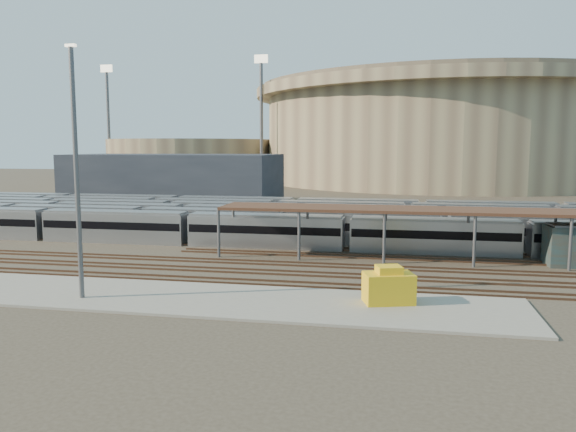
% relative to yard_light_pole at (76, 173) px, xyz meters
% --- Properties ---
extents(ground, '(420.00, 420.00, 0.00)m').
position_rel_yard_light_pole_xyz_m(ground, '(12.98, 16.67, -9.63)').
color(ground, '#383026').
rests_on(ground, ground).
extents(apron, '(50.00, 9.00, 0.20)m').
position_rel_yard_light_pole_xyz_m(apron, '(7.98, 1.67, -9.53)').
color(apron, gray).
rests_on(apron, ground).
extents(subway_trains, '(123.86, 23.90, 3.60)m').
position_rel_yard_light_pole_xyz_m(subway_trains, '(11.01, 35.17, -7.83)').
color(subway_trains, '#A2A1A6').
rests_on(subway_trains, ground).
extents(inspection_shed, '(60.30, 6.00, 5.30)m').
position_rel_yard_light_pole_xyz_m(inspection_shed, '(34.98, 20.67, -4.64)').
color(inspection_shed, '#545458').
rests_on(inspection_shed, ground).
extents(empty_tracks, '(170.00, 9.62, 0.18)m').
position_rel_yard_light_pole_xyz_m(empty_tracks, '(12.98, 11.67, -9.54)').
color(empty_tracks, '#4C3323').
rests_on(empty_tracks, ground).
extents(stadium, '(124.00, 124.00, 32.50)m').
position_rel_yard_light_pole_xyz_m(stadium, '(37.98, 156.67, 6.84)').
color(stadium, gray).
rests_on(stadium, ground).
extents(secondary_arena, '(56.00, 56.00, 14.00)m').
position_rel_yard_light_pole_xyz_m(secondary_arena, '(-47.02, 146.67, -2.63)').
color(secondary_arena, gray).
rests_on(secondary_arena, ground).
extents(service_building, '(42.00, 20.00, 10.00)m').
position_rel_yard_light_pole_xyz_m(service_building, '(-22.02, 71.67, -4.63)').
color(service_building, '#1E232D').
rests_on(service_building, ground).
extents(floodlight_0, '(4.00, 1.00, 38.40)m').
position_rel_yard_light_pole_xyz_m(floodlight_0, '(-17.02, 126.67, 11.02)').
color(floodlight_0, '#545458').
rests_on(floodlight_0, ground).
extents(floodlight_1, '(4.00, 1.00, 38.40)m').
position_rel_yard_light_pole_xyz_m(floodlight_1, '(-72.02, 136.67, 11.02)').
color(floodlight_1, '#545458').
rests_on(floodlight_1, ground).
extents(floodlight_3, '(4.00, 1.00, 38.40)m').
position_rel_yard_light_pole_xyz_m(floodlight_3, '(2.98, 176.67, 11.02)').
color(floodlight_3, '#545458').
rests_on(floodlight_3, ground).
extents(yard_light_pole, '(0.81, 0.36, 18.69)m').
position_rel_yard_light_pole_xyz_m(yard_light_pole, '(0.00, 0.00, 0.00)').
color(yard_light_pole, '#545458').
rests_on(yard_light_pole, apron).
extents(yellow_equipment, '(4.00, 3.12, 2.20)m').
position_rel_yard_light_pole_xyz_m(yellow_equipment, '(22.84, 2.99, -8.33)').
color(yellow_equipment, gold).
rests_on(yellow_equipment, apron).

